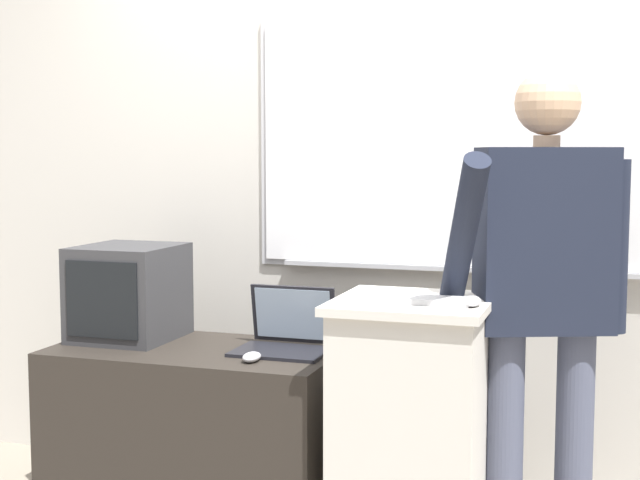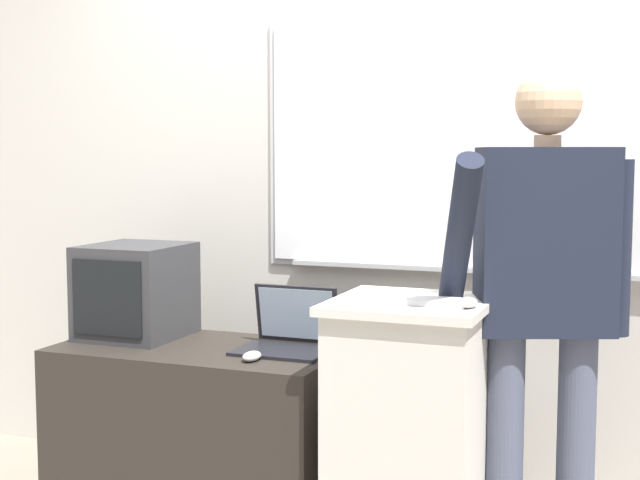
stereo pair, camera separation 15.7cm
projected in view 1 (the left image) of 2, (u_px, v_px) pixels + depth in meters
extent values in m
cube|color=beige|center=(361.00, 169.00, 3.83)|extent=(6.40, 0.12, 2.76)
cube|color=#B7B7BC|center=(482.00, 143.00, 3.59)|extent=(1.91, 0.02, 1.06)
cube|color=white|center=(482.00, 143.00, 3.59)|extent=(1.86, 0.02, 1.01)
cube|color=#B7B7BC|center=(479.00, 270.00, 3.62)|extent=(1.68, 0.04, 0.02)
cube|color=beige|center=(411.00, 441.00, 3.05)|extent=(0.48, 0.48, 0.93)
cube|color=beige|center=(413.00, 304.00, 3.00)|extent=(0.52, 0.53, 0.03)
cube|color=#28231E|center=(198.00, 437.00, 3.45)|extent=(1.10, 0.59, 0.70)
cylinder|color=#474C60|center=(504.00, 449.00, 3.10)|extent=(0.13, 0.13, 0.84)
cylinder|color=#474C60|center=(574.00, 448.00, 3.11)|extent=(0.13, 0.13, 0.84)
cube|color=black|center=(544.00, 240.00, 3.04)|extent=(0.50, 0.37, 0.63)
cylinder|color=tan|center=(547.00, 141.00, 3.00)|extent=(0.09, 0.09, 0.04)
sphere|color=tan|center=(548.00, 102.00, 2.99)|extent=(0.22, 0.22, 0.22)
cylinder|color=black|center=(464.00, 233.00, 2.85)|extent=(0.23, 0.44, 0.52)
cylinder|color=black|center=(616.00, 246.00, 3.05)|extent=(0.08, 0.08, 0.60)
cube|color=black|center=(281.00, 352.00, 3.32)|extent=(0.35, 0.25, 0.01)
cube|color=black|center=(294.00, 314.00, 3.44)|extent=(0.34, 0.05, 0.22)
cube|color=#8C9EB2|center=(293.00, 314.00, 3.43)|extent=(0.31, 0.04, 0.20)
cube|color=silver|center=(411.00, 299.00, 2.93)|extent=(0.39, 0.12, 0.02)
ellipsoid|color=#BCBCC1|center=(252.00, 357.00, 3.18)|extent=(0.06, 0.10, 0.03)
ellipsoid|color=#BCBCC1|center=(472.00, 301.00, 2.86)|extent=(0.06, 0.10, 0.03)
cube|color=#333335|center=(129.00, 292.00, 3.57)|extent=(0.37, 0.40, 0.38)
cube|color=black|center=(102.00, 300.00, 3.38)|extent=(0.31, 0.01, 0.29)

